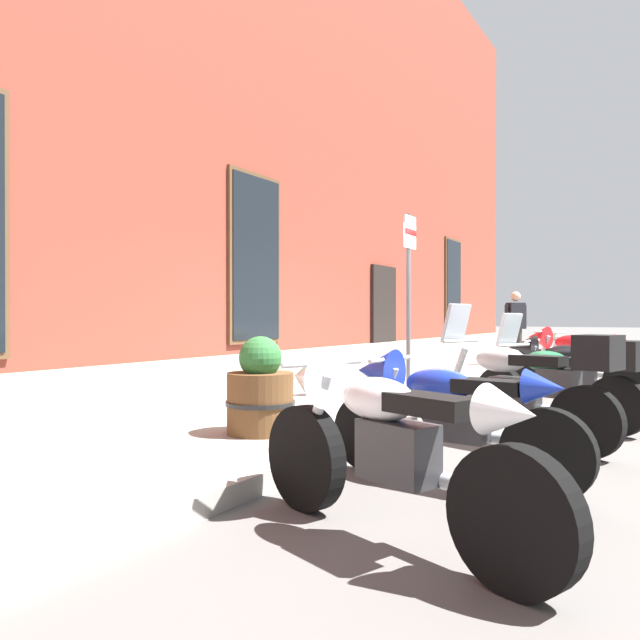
{
  "coord_description": "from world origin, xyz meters",
  "views": [
    {
      "loc": [
        -7.18,
        -2.51,
        1.24
      ],
      "look_at": [
        -1.07,
        1.2,
        1.2
      ],
      "focal_mm": 34.08,
      "sensor_mm": 36.0,
      "label": 1
    }
  ],
  "objects_px": {
    "motorcycle_yellow_naked": "(587,360)",
    "parking_sign": "(409,279)",
    "motorcycle_red_sport": "(572,358)",
    "pedestrian_dark_jacket": "(516,324)",
    "motorcycle_silver_touring": "(521,388)",
    "motorcycle_blue_sport": "(442,411)",
    "barrel_planter": "(260,393)",
    "motorcycle_white_sport": "(380,439)",
    "motorcycle_green_touring": "(564,380)",
    "motorcycle_black_sport": "(568,369)"
  },
  "relations": [
    {
      "from": "motorcycle_silver_touring",
      "to": "pedestrian_dark_jacket",
      "type": "relative_size",
      "value": 1.24
    },
    {
      "from": "pedestrian_dark_jacket",
      "to": "motorcycle_black_sport",
      "type": "bearing_deg",
      "value": -160.24
    },
    {
      "from": "motorcycle_yellow_naked",
      "to": "parking_sign",
      "type": "bearing_deg",
      "value": 155.27
    },
    {
      "from": "motorcycle_blue_sport",
      "to": "motorcycle_yellow_naked",
      "type": "xyz_separation_m",
      "value": [
        7.17,
        -0.05,
        -0.06
      ]
    },
    {
      "from": "motorcycle_white_sport",
      "to": "motorcycle_blue_sport",
      "type": "relative_size",
      "value": 1.05
    },
    {
      "from": "motorcycle_white_sport",
      "to": "motorcycle_silver_touring",
      "type": "relative_size",
      "value": 1.03
    },
    {
      "from": "motorcycle_white_sport",
      "to": "motorcycle_silver_touring",
      "type": "height_order",
      "value": "motorcycle_silver_touring"
    },
    {
      "from": "motorcycle_white_sport",
      "to": "parking_sign",
      "type": "relative_size",
      "value": 0.85
    },
    {
      "from": "motorcycle_silver_touring",
      "to": "motorcycle_green_touring",
      "type": "distance_m",
      "value": 1.28
    },
    {
      "from": "parking_sign",
      "to": "pedestrian_dark_jacket",
      "type": "bearing_deg",
      "value": 0.84
    },
    {
      "from": "motorcycle_red_sport",
      "to": "motorcycle_yellow_naked",
      "type": "bearing_deg",
      "value": -1.53
    },
    {
      "from": "barrel_planter",
      "to": "motorcycle_yellow_naked",
      "type": "bearing_deg",
      "value": -15.33
    },
    {
      "from": "motorcycle_white_sport",
      "to": "motorcycle_yellow_naked",
      "type": "bearing_deg",
      "value": 0.36
    },
    {
      "from": "motorcycle_green_touring",
      "to": "barrel_planter",
      "type": "relative_size",
      "value": 2.15
    },
    {
      "from": "motorcycle_white_sport",
      "to": "parking_sign",
      "type": "xyz_separation_m",
      "value": [
        4.65,
        1.8,
        1.19
      ]
    },
    {
      "from": "motorcycle_silver_touring",
      "to": "motorcycle_green_touring",
      "type": "relative_size",
      "value": 1.05
    },
    {
      "from": "motorcycle_red_sport",
      "to": "pedestrian_dark_jacket",
      "type": "height_order",
      "value": "pedestrian_dark_jacket"
    },
    {
      "from": "motorcycle_white_sport",
      "to": "pedestrian_dark_jacket",
      "type": "xyz_separation_m",
      "value": [
        11.03,
        1.89,
        0.52
      ]
    },
    {
      "from": "motorcycle_red_sport",
      "to": "motorcycle_yellow_naked",
      "type": "distance_m",
      "value": 1.36
    },
    {
      "from": "motorcycle_white_sport",
      "to": "motorcycle_silver_touring",
      "type": "bearing_deg",
      "value": -2.23
    },
    {
      "from": "motorcycle_green_touring",
      "to": "motorcycle_red_sport",
      "type": "bearing_deg",
      "value": 7.04
    },
    {
      "from": "parking_sign",
      "to": "barrel_planter",
      "type": "bearing_deg",
      "value": 177.15
    },
    {
      "from": "motorcycle_silver_touring",
      "to": "motorcycle_red_sport",
      "type": "xyz_separation_m",
      "value": [
        4.26,
        0.2,
        0.02
      ]
    },
    {
      "from": "motorcycle_blue_sport",
      "to": "motorcycle_black_sport",
      "type": "xyz_separation_m",
      "value": [
        4.24,
        -0.2,
        0.0
      ]
    },
    {
      "from": "parking_sign",
      "to": "motorcycle_red_sport",
      "type": "bearing_deg",
      "value": -35.06
    },
    {
      "from": "motorcycle_silver_touring",
      "to": "motorcycle_red_sport",
      "type": "height_order",
      "value": "motorcycle_silver_touring"
    },
    {
      "from": "motorcycle_white_sport",
      "to": "barrel_planter",
      "type": "relative_size",
      "value": 2.32
    },
    {
      "from": "pedestrian_dark_jacket",
      "to": "motorcycle_green_touring",
      "type": "bearing_deg",
      "value": -162.63
    },
    {
      "from": "motorcycle_red_sport",
      "to": "motorcycle_yellow_naked",
      "type": "height_order",
      "value": "motorcycle_red_sport"
    },
    {
      "from": "parking_sign",
      "to": "barrel_planter",
      "type": "distance_m",
      "value": 3.38
    },
    {
      "from": "motorcycle_black_sport",
      "to": "pedestrian_dark_jacket",
      "type": "relative_size",
      "value": 1.27
    },
    {
      "from": "motorcycle_blue_sport",
      "to": "barrel_planter",
      "type": "bearing_deg",
      "value": 82.66
    },
    {
      "from": "motorcycle_white_sport",
      "to": "motorcycle_yellow_naked",
      "type": "xyz_separation_m",
      "value": [
        8.44,
        0.05,
        -0.08
      ]
    },
    {
      "from": "motorcycle_yellow_naked",
      "to": "motorcycle_white_sport",
      "type": "bearing_deg",
      "value": -179.64
    },
    {
      "from": "motorcycle_red_sport",
      "to": "parking_sign",
      "type": "height_order",
      "value": "parking_sign"
    },
    {
      "from": "pedestrian_dark_jacket",
      "to": "barrel_planter",
      "type": "bearing_deg",
      "value": 179.62
    },
    {
      "from": "motorcycle_green_touring",
      "to": "motorcycle_red_sport",
      "type": "relative_size",
      "value": 0.99
    },
    {
      "from": "motorcycle_silver_touring",
      "to": "parking_sign",
      "type": "relative_size",
      "value": 0.82
    },
    {
      "from": "motorcycle_white_sport",
      "to": "motorcycle_red_sport",
      "type": "relative_size",
      "value": 1.07
    },
    {
      "from": "motorcycle_yellow_naked",
      "to": "motorcycle_blue_sport",
      "type": "bearing_deg",
      "value": 179.58
    },
    {
      "from": "motorcycle_blue_sport",
      "to": "motorcycle_silver_touring",
      "type": "bearing_deg",
      "value": -7.84
    },
    {
      "from": "motorcycle_blue_sport",
      "to": "parking_sign",
      "type": "bearing_deg",
      "value": 26.54
    },
    {
      "from": "motorcycle_silver_touring",
      "to": "motorcycle_black_sport",
      "type": "bearing_deg",
      "value": 0.29
    },
    {
      "from": "motorcycle_white_sport",
      "to": "motorcycle_red_sport",
      "type": "height_order",
      "value": "motorcycle_red_sport"
    },
    {
      "from": "motorcycle_white_sport",
      "to": "motorcycle_red_sport",
      "type": "distance_m",
      "value": 7.09
    },
    {
      "from": "motorcycle_blue_sport",
      "to": "parking_sign",
      "type": "relative_size",
      "value": 0.81
    },
    {
      "from": "motorcycle_silver_touring",
      "to": "motorcycle_blue_sport",
      "type": "bearing_deg",
      "value": 172.16
    },
    {
      "from": "motorcycle_green_touring",
      "to": "barrel_planter",
      "type": "bearing_deg",
      "value": 139.22
    },
    {
      "from": "pedestrian_dark_jacket",
      "to": "motorcycle_silver_touring",
      "type": "bearing_deg",
      "value": -166.3
    },
    {
      "from": "motorcycle_blue_sport",
      "to": "pedestrian_dark_jacket",
      "type": "relative_size",
      "value": 1.21
    }
  ]
}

